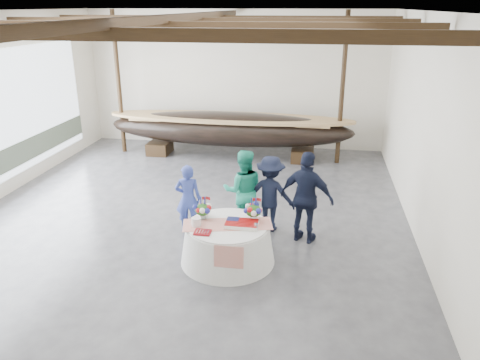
# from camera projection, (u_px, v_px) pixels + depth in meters

# --- Properties ---
(floor) EXTENTS (10.00, 12.00, 0.01)m
(floor) POSITION_uv_depth(u_px,v_px,m) (189.00, 215.00, 10.95)
(floor) COLOR #3D3D42
(floor) RESTS_ON ground
(wall_back) EXTENTS (10.00, 0.02, 4.50)m
(wall_back) POSITION_uv_depth(u_px,v_px,m) (235.00, 80.00, 15.70)
(wall_back) COLOR silver
(wall_back) RESTS_ON ground
(wall_front) EXTENTS (10.00, 0.02, 4.50)m
(wall_front) POSITION_uv_depth(u_px,v_px,m) (19.00, 260.00, 4.62)
(wall_front) COLOR silver
(wall_front) RESTS_ON ground
(wall_right) EXTENTS (0.02, 12.00, 4.50)m
(wall_right) POSITION_uv_depth(u_px,v_px,m) (426.00, 131.00, 9.37)
(wall_right) COLOR silver
(wall_right) RESTS_ON ground
(ceiling) EXTENTS (10.00, 12.00, 0.01)m
(ceiling) POSITION_uv_depth(u_px,v_px,m) (181.00, 11.00, 9.37)
(ceiling) COLOR white
(ceiling) RESTS_ON wall_back
(pavilion_structure) EXTENTS (9.80, 11.76, 4.50)m
(pavilion_structure) POSITION_uv_depth(u_px,v_px,m) (192.00, 35.00, 10.27)
(pavilion_structure) COLOR black
(pavilion_structure) RESTS_ON ground
(open_bay) EXTENTS (0.03, 7.00, 3.20)m
(open_bay) POSITION_uv_depth(u_px,v_px,m) (11.00, 121.00, 12.01)
(open_bay) COLOR silver
(open_bay) RESTS_ON ground
(longboat_display) EXTENTS (7.81, 1.56, 1.47)m
(longboat_display) POSITION_uv_depth(u_px,v_px,m) (229.00, 129.00, 14.81)
(longboat_display) COLOR black
(longboat_display) RESTS_ON ground
(banquet_table) EXTENTS (1.79, 1.79, 0.77)m
(banquet_table) POSITION_uv_depth(u_px,v_px,m) (228.00, 243.00, 8.86)
(banquet_table) COLOR silver
(banquet_table) RESTS_ON ground
(tabletop_items) EXTENTS (1.74, 0.99, 0.40)m
(tabletop_items) POSITION_uv_depth(u_px,v_px,m) (227.00, 214.00, 8.80)
(tabletop_items) COLOR #B52412
(tabletop_items) RESTS_ON banquet_table
(guest_woman_blue) EXTENTS (0.60, 0.44, 1.51)m
(guest_woman_blue) POSITION_uv_depth(u_px,v_px,m) (188.00, 199.00, 9.92)
(guest_woman_blue) COLOR navy
(guest_woman_blue) RESTS_ON ground
(guest_woman_teal) EXTENTS (0.99, 0.83, 1.79)m
(guest_woman_teal) POSITION_uv_depth(u_px,v_px,m) (243.00, 190.00, 9.99)
(guest_woman_teal) COLOR #1D9678
(guest_woman_teal) RESTS_ON ground
(guest_man_left) EXTENTS (1.17, 0.79, 1.67)m
(guest_man_left) POSITION_uv_depth(u_px,v_px,m) (270.00, 194.00, 9.98)
(guest_man_left) COLOR black
(guest_man_left) RESTS_ON ground
(guest_man_right) EXTENTS (1.22, 0.81, 1.93)m
(guest_man_right) POSITION_uv_depth(u_px,v_px,m) (307.00, 198.00, 9.43)
(guest_man_right) COLOR black
(guest_man_right) RESTS_ON ground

